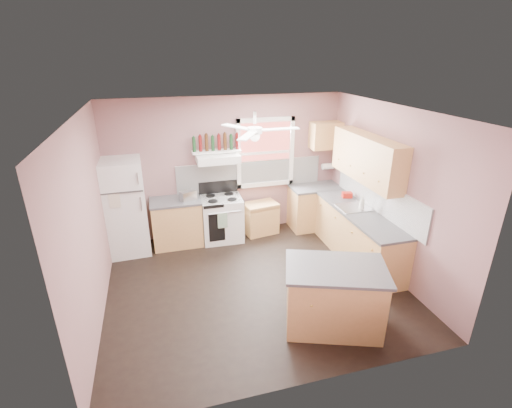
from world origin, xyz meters
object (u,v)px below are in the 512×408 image
object	(u,v)px
toaster	(188,196)
cart	(261,218)
stove	(222,219)
refrigerator	(124,207)
island	(334,298)

from	to	relation	value
toaster	cart	size ratio (longest dim) A/B	0.44
cart	toaster	bearing A→B (deg)	174.75
stove	refrigerator	bearing A→B (deg)	-177.56
stove	island	world-z (taller)	same
refrigerator	toaster	xyz separation A→B (m)	(1.13, -0.03, 0.12)
stove	island	bearing A→B (deg)	-69.62
refrigerator	island	xyz separation A→B (m)	(2.70, -2.85, -0.44)
refrigerator	stove	distance (m)	1.80
toaster	cart	xyz separation A→B (m)	(1.41, 0.10, -0.67)
toaster	stove	bearing A→B (deg)	-17.97
cart	island	distance (m)	2.92
refrigerator	cart	bearing A→B (deg)	-0.92
toaster	stove	distance (m)	0.83
refrigerator	stove	bearing A→B (deg)	-1.94
cart	island	size ratio (longest dim) A/B	0.53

